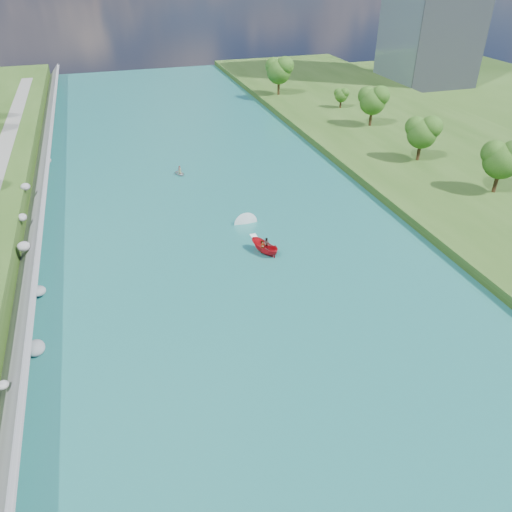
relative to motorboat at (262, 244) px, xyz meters
name	(u,v)px	position (x,y,z in m)	size (l,w,h in m)	color
ground	(267,319)	(-4.18, -14.63, -0.90)	(260.00, 260.00, 0.00)	#2D5119
river_water	(223,235)	(-4.18, 5.37, -0.85)	(55.00, 240.00, 0.10)	#195F59
berm_east	(505,189)	(45.32, 5.37, -0.15)	(44.00, 240.00, 1.50)	#2D5119
riprap_bank	(30,255)	(-30.03, 4.80, 0.91)	(4.49, 236.00, 4.39)	slate
trees_east	(417,141)	(34.07, 16.40, 5.81)	(19.33, 134.08, 11.75)	#194C14
motorboat	(262,244)	(0.00, 0.00, 0.00)	(3.64, 19.28, 2.15)	red
raft	(180,173)	(-6.14, 29.66, -0.43)	(2.57, 3.05, 1.66)	#9A9EA3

